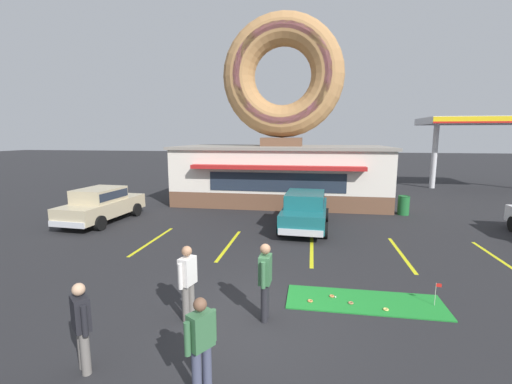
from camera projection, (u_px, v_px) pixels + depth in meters
ground_plane at (249, 320)px, 7.43m from camera, size 160.00×160.00×0.00m
donut_shop_building at (282, 140)px, 20.49m from camera, size 12.30×6.75×10.96m
putting_mat at (364, 302)px, 8.23m from camera, size 3.69×1.25×0.03m
mini_donut_near_left at (386, 309)px, 7.80m from camera, size 0.13×0.13×0.04m
mini_donut_near_right at (310, 301)px, 8.20m from camera, size 0.13×0.13×0.04m
mini_donut_mid_left at (351, 303)px, 8.10m from camera, size 0.13×0.13×0.04m
mini_donut_mid_centre at (332, 296)px, 8.44m from camera, size 0.13×0.13×0.04m
golf_ball at (335, 297)px, 8.39m from camera, size 0.04×0.04×0.04m
putting_flag_pin at (437, 289)px, 7.96m from camera, size 0.13×0.01×0.55m
car_teal at (305, 209)px, 14.67m from camera, size 2.15×4.64×1.60m
car_champagne at (101, 203)px, 15.81m from camera, size 2.20×4.66×1.60m
pedestrian_blue_sweater_man at (265, 278)px, 7.32m from camera, size 0.25×0.60×1.71m
pedestrian_hooded_kid at (201, 342)px, 5.20m from camera, size 0.41×0.52×1.57m
pedestrian_leather_jacket_man at (82, 324)px, 5.69m from camera, size 0.47×0.43×1.58m
pedestrian_clipboard_woman at (188, 279)px, 7.32m from camera, size 0.33×0.58×1.66m
trash_bin at (404, 205)px, 17.32m from camera, size 0.57×0.57×0.97m
gas_station_canopy at (488, 123)px, 24.97m from camera, size 9.00×4.46×5.30m
parking_stripe_far_left at (153, 241)px, 13.04m from camera, size 0.12×3.60×0.01m
parking_stripe_left at (229, 245)px, 12.56m from camera, size 0.12×3.60×0.01m
parking_stripe_mid_left at (312, 249)px, 12.08m from camera, size 0.12×3.60×0.01m
parking_stripe_centre at (401, 254)px, 11.61m from camera, size 0.12×3.60×0.01m
parking_stripe_mid_right at (498, 259)px, 11.13m from camera, size 0.12×3.60×0.01m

